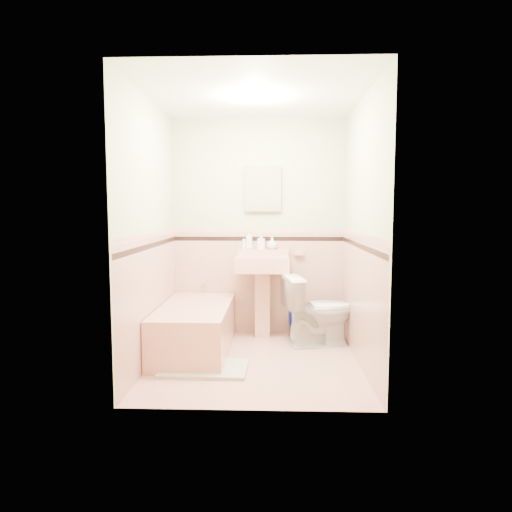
{
  "coord_description": "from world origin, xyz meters",
  "views": [
    {
      "loc": [
        0.17,
        -4.39,
        1.46
      ],
      "look_at": [
        0.0,
        0.25,
        1.0
      ],
      "focal_mm": 32.93,
      "sensor_mm": 36.0,
      "label": 1
    }
  ],
  "objects_px": {
    "sink": "(262,297)",
    "bathtub": "(195,330)",
    "soap_bottle_right": "(272,243)",
    "bucket": "(300,324)",
    "soap_bottle_mid": "(261,241)",
    "shoe": "(211,366)",
    "soap_bottle_left": "(249,240)",
    "medicine_cabinet": "(263,189)",
    "toilet": "(319,310)"
  },
  "relations": [
    {
      "from": "soap_bottle_mid",
      "to": "shoe",
      "type": "height_order",
      "value": "soap_bottle_mid"
    },
    {
      "from": "soap_bottle_right",
      "to": "shoe",
      "type": "relative_size",
      "value": 0.95
    },
    {
      "from": "soap_bottle_mid",
      "to": "bucket",
      "type": "bearing_deg",
      "value": -8.18
    },
    {
      "from": "sink",
      "to": "bathtub",
      "type": "bearing_deg",
      "value": -142.07
    },
    {
      "from": "soap_bottle_right",
      "to": "shoe",
      "type": "bearing_deg",
      "value": -111.86
    },
    {
      "from": "sink",
      "to": "soap_bottle_right",
      "type": "distance_m",
      "value": 0.64
    },
    {
      "from": "shoe",
      "to": "medicine_cabinet",
      "type": "bearing_deg",
      "value": 69.78
    },
    {
      "from": "soap_bottle_right",
      "to": "bucket",
      "type": "xyz_separation_m",
      "value": [
        0.32,
        -0.06,
        -0.94
      ]
    },
    {
      "from": "bathtub",
      "to": "soap_bottle_right",
      "type": "xyz_separation_m",
      "value": [
        0.79,
        0.71,
        0.85
      ]
    },
    {
      "from": "soap_bottle_mid",
      "to": "shoe",
      "type": "distance_m",
      "value": 1.75
    },
    {
      "from": "bucket",
      "to": "soap_bottle_right",
      "type": "bearing_deg",
      "value": 168.68
    },
    {
      "from": "soap_bottle_left",
      "to": "toilet",
      "type": "bearing_deg",
      "value": -30.08
    },
    {
      "from": "soap_bottle_right",
      "to": "shoe",
      "type": "height_order",
      "value": "soap_bottle_right"
    },
    {
      "from": "bathtub",
      "to": "bucket",
      "type": "height_order",
      "value": "bathtub"
    },
    {
      "from": "soap_bottle_left",
      "to": "soap_bottle_right",
      "type": "bearing_deg",
      "value": 0.0
    },
    {
      "from": "sink",
      "to": "toilet",
      "type": "bearing_deg",
      "value": -23.58
    },
    {
      "from": "soap_bottle_left",
      "to": "soap_bottle_mid",
      "type": "height_order",
      "value": "soap_bottle_left"
    },
    {
      "from": "toilet",
      "to": "bathtub",
      "type": "bearing_deg",
      "value": 86.91
    },
    {
      "from": "medicine_cabinet",
      "to": "soap_bottle_mid",
      "type": "xyz_separation_m",
      "value": [
        -0.02,
        -0.03,
        -0.61
      ]
    },
    {
      "from": "sink",
      "to": "medicine_cabinet",
      "type": "bearing_deg",
      "value": 90.0
    },
    {
      "from": "shoe",
      "to": "bucket",
      "type": "bearing_deg",
      "value": 53.2
    },
    {
      "from": "bucket",
      "to": "shoe",
      "type": "height_order",
      "value": "bucket"
    },
    {
      "from": "bucket",
      "to": "bathtub",
      "type": "bearing_deg",
      "value": -149.91
    },
    {
      "from": "soap_bottle_mid",
      "to": "bucket",
      "type": "relative_size",
      "value": 0.67
    },
    {
      "from": "sink",
      "to": "medicine_cabinet",
      "type": "distance_m",
      "value": 1.25
    },
    {
      "from": "soap_bottle_mid",
      "to": "toilet",
      "type": "xyz_separation_m",
      "value": [
        0.63,
        -0.45,
        -0.71
      ]
    },
    {
      "from": "soap_bottle_left",
      "to": "medicine_cabinet",
      "type": "bearing_deg",
      "value": 10.66
    },
    {
      "from": "soap_bottle_left",
      "to": "bucket",
      "type": "height_order",
      "value": "soap_bottle_left"
    },
    {
      "from": "medicine_cabinet",
      "to": "toilet",
      "type": "bearing_deg",
      "value": -37.91
    },
    {
      "from": "sink",
      "to": "soap_bottle_mid",
      "type": "distance_m",
      "value": 0.65
    },
    {
      "from": "soap_bottle_left",
      "to": "shoe",
      "type": "distance_m",
      "value": 1.73
    },
    {
      "from": "bathtub",
      "to": "shoe",
      "type": "bearing_deg",
      "value": -68.77
    },
    {
      "from": "bathtub",
      "to": "medicine_cabinet",
      "type": "height_order",
      "value": "medicine_cabinet"
    },
    {
      "from": "soap_bottle_left",
      "to": "soap_bottle_mid",
      "type": "distance_m",
      "value": 0.14
    },
    {
      "from": "soap_bottle_left",
      "to": "toilet",
      "type": "xyz_separation_m",
      "value": [
        0.77,
        -0.45,
        -0.73
      ]
    },
    {
      "from": "bucket",
      "to": "toilet",
      "type": "bearing_deg",
      "value": -64.78
    },
    {
      "from": "toilet",
      "to": "shoe",
      "type": "bearing_deg",
      "value": 116.19
    },
    {
      "from": "bathtub",
      "to": "bucket",
      "type": "bearing_deg",
      "value": 30.09
    },
    {
      "from": "soap_bottle_right",
      "to": "bucket",
      "type": "distance_m",
      "value": 0.99
    },
    {
      "from": "soap_bottle_mid",
      "to": "bucket",
      "type": "distance_m",
      "value": 1.06
    },
    {
      "from": "sink",
      "to": "bucket",
      "type": "distance_m",
      "value": 0.56
    },
    {
      "from": "soap_bottle_left",
      "to": "sink",
      "type": "bearing_deg",
      "value": -48.47
    },
    {
      "from": "sink",
      "to": "shoe",
      "type": "bearing_deg",
      "value": -110.29
    },
    {
      "from": "medicine_cabinet",
      "to": "toilet",
      "type": "height_order",
      "value": "medicine_cabinet"
    },
    {
      "from": "medicine_cabinet",
      "to": "bucket",
      "type": "height_order",
      "value": "medicine_cabinet"
    },
    {
      "from": "bathtub",
      "to": "medicine_cabinet",
      "type": "xyz_separation_m",
      "value": [
        0.68,
        0.74,
        1.47
      ]
    },
    {
      "from": "soap_bottle_mid",
      "to": "shoe",
      "type": "relative_size",
      "value": 1.21
    },
    {
      "from": "soap_bottle_left",
      "to": "soap_bottle_mid",
      "type": "relative_size",
      "value": 1.18
    },
    {
      "from": "bathtub",
      "to": "shoe",
      "type": "distance_m",
      "value": 0.7
    },
    {
      "from": "soap_bottle_left",
      "to": "bucket",
      "type": "relative_size",
      "value": 0.8
    }
  ]
}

